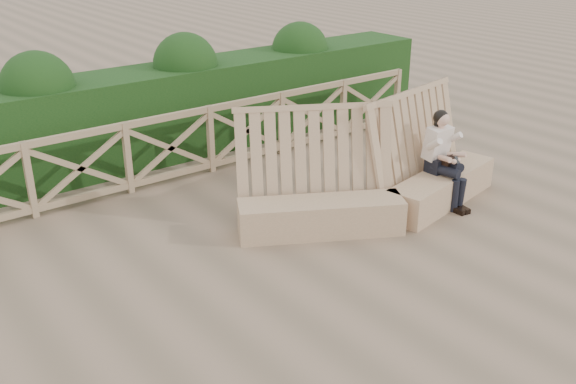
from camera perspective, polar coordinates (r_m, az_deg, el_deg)
ground at (r=7.63m, az=2.38°, el=-7.00°), size 60.00×60.00×0.00m
bench at (r=8.92m, az=8.30°, el=0.33°), size 4.17×1.72×1.60m
woman at (r=9.36m, az=13.63°, el=3.28°), size 0.38×0.81×1.37m
guardrail at (r=10.08m, az=-10.40°, el=3.87°), size 10.10×0.09×1.10m
hedge at (r=11.06m, az=-13.40°, el=6.43°), size 12.00×1.20×1.50m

